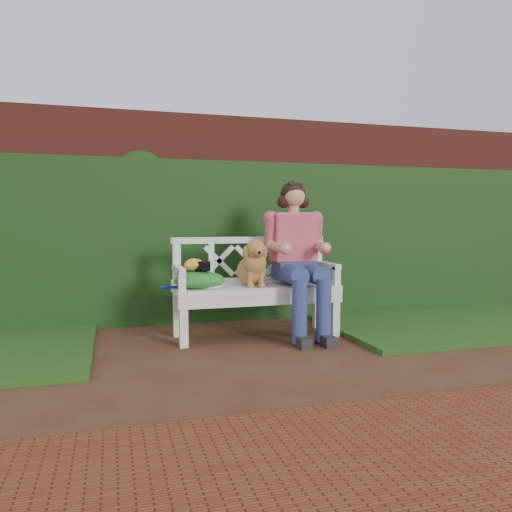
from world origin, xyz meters
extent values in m
plane|color=#452316|center=(0.00, 0.00, 0.00)|extent=(60.00, 60.00, 0.00)
cube|color=maroon|center=(0.00, 1.90, 1.10)|extent=(10.00, 0.30, 2.20)
cube|color=#153810|center=(0.00, 1.68, 0.85)|extent=(10.00, 0.18, 1.70)
cube|color=#1E4510|center=(2.40, 0.90, 0.03)|extent=(2.60, 2.00, 0.05)
cube|color=maroon|center=(0.00, -1.60, 0.01)|extent=(4.00, 1.20, 0.03)
cube|color=black|center=(-0.17, 0.80, 0.67)|extent=(0.15, 0.13, 0.09)
ellipsoid|color=#F3A032|center=(-0.25, 0.82, 0.69)|extent=(0.20, 0.17, 0.11)
camera|label=1|loc=(-0.95, -3.54, 1.07)|focal=35.00mm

